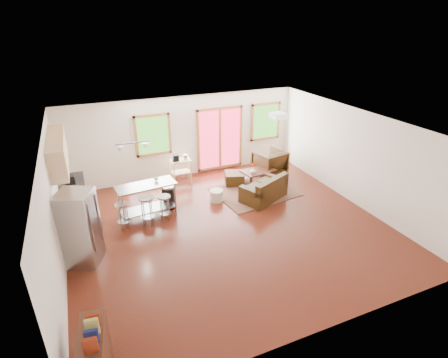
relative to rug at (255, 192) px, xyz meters
name	(u,v)px	position (x,y,z in m)	size (l,w,h in m)	color
floor	(229,228)	(-1.51, -1.45, -0.02)	(7.50, 7.00, 0.02)	#3B130B
ceiling	(229,126)	(-1.51, -1.45, 2.60)	(7.50, 7.00, 0.02)	white
back_wall	(184,137)	(-1.51, 2.06, 1.29)	(7.50, 0.02, 2.60)	white
left_wall	(53,212)	(-5.27, -1.45, 1.29)	(0.02, 7.00, 2.60)	white
right_wall	(355,157)	(2.25, -1.45, 1.29)	(0.02, 7.00, 2.60)	white
front_wall	(324,272)	(-1.51, -4.96, 1.29)	(7.50, 0.02, 2.60)	white
window_left	(153,135)	(-2.51, 2.01, 1.49)	(1.10, 0.05, 1.30)	#275019
french_doors	(220,139)	(-0.31, 2.01, 1.09)	(1.60, 0.05, 2.10)	#A41E34
window_right	(265,121)	(1.39, 2.01, 1.49)	(1.10, 0.05, 1.30)	#275019
rug	(255,192)	(0.00, 0.00, 0.00)	(2.29, 1.76, 0.02)	#4B5735
loveseat	(265,190)	(0.03, -0.50, 0.27)	(1.53, 1.24, 0.71)	black
coffee_table	(258,172)	(0.40, 0.59, 0.34)	(1.11, 0.75, 0.41)	#3B1E12
armchair	(269,161)	(1.02, 0.98, 0.45)	(0.90, 0.84, 0.93)	black
ottoman	(234,178)	(-0.34, 0.76, 0.18)	(0.57, 0.57, 0.38)	black
pouf	(216,196)	(-1.27, -0.05, 0.15)	(0.38, 0.38, 0.33)	beige
vase	(253,170)	(0.15, 0.46, 0.50)	(0.23, 0.24, 0.32)	silver
book	(265,172)	(0.37, 0.11, 0.52)	(0.20, 0.03, 0.27)	maroon
cabinets	(70,191)	(-5.00, 0.25, 0.92)	(0.64, 2.24, 2.30)	tan
refrigerator	(80,229)	(-4.85, -1.47, 0.81)	(0.86, 0.86, 1.65)	#B7BABC
island	(147,195)	(-3.23, -0.17, 0.63)	(1.53, 0.73, 0.94)	#B7BABC
cup	(156,178)	(-2.94, -0.05, 1.00)	(0.12, 0.09, 0.12)	white
bar_stool_a	(122,210)	(-3.90, -0.50, 0.51)	(0.38, 0.38, 0.70)	#B7BABC
bar_stool_b	(146,204)	(-3.32, -0.54, 0.57)	(0.47, 0.47, 0.78)	#B7BABC
bar_stool_c	(164,202)	(-2.86, -0.49, 0.50)	(0.33, 0.33, 0.69)	#B7BABC
trash_can	(169,196)	(-2.61, 0.11, 0.33)	(0.38, 0.38, 0.67)	black
kitchen_cart	(180,163)	(-1.84, 1.54, 0.63)	(0.63, 0.42, 0.94)	tan
bookshelf	(94,354)	(-4.86, -4.31, 0.41)	(0.48, 0.95, 1.07)	#3B1E12
ceiling_flush	(278,115)	(0.09, -0.85, 2.52)	(0.35, 0.35, 0.12)	white
pendant_light	(133,147)	(-3.41, 0.05, 1.89)	(0.80, 0.18, 0.79)	gray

